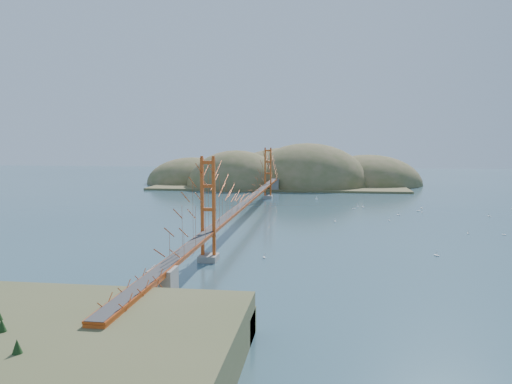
# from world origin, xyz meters

# --- Properties ---
(ground) EXTENTS (320.00, 320.00, 0.00)m
(ground) POSITION_xyz_m (0.00, 0.00, 0.00)
(ground) COLOR #325464
(ground) RESTS_ON ground
(bridge) EXTENTS (2.20, 94.40, 12.00)m
(bridge) POSITION_xyz_m (0.00, 0.18, 7.01)
(bridge) COLOR gray
(bridge) RESTS_ON ground
(approach_viaduct) EXTENTS (1.40, 12.00, 3.38)m
(approach_viaduct) POSITION_xyz_m (0.00, -51.91, 2.55)
(approach_viaduct) COLOR #A73D12
(approach_viaduct) RESTS_ON ground
(promontory) EXTENTS (9.00, 6.00, 0.24)m
(promontory) POSITION_xyz_m (0.00, -48.50, 0.12)
(promontory) COLOR #59544C
(promontory) RESTS_ON ground
(fort) EXTENTS (3.70, 2.30, 1.75)m
(fort) POSITION_xyz_m (0.40, -47.80, 0.67)
(fort) COLOR brown
(fort) RESTS_ON ground
(near_bluff) EXTENTS (24.00, 20.50, 4.22)m
(near_bluff) POSITION_xyz_m (-4.00, -59.25, 1.45)
(near_bluff) COLOR #49512D
(near_bluff) RESTS_ON ground
(far_headlands) EXTENTS (84.00, 58.00, 25.00)m
(far_headlands) POSITION_xyz_m (2.21, 68.52, 0.00)
(far_headlands) COLOR olive
(far_headlands) RESTS_ON ground
(sailboat_0) EXTENTS (0.49, 0.60, 0.71)m
(sailboat_0) POSITION_xyz_m (14.60, -1.08, 0.15)
(sailboat_0) COLOR white
(sailboat_0) RESTS_ON ground
(sailboat_8) EXTENTS (0.65, 0.58, 0.73)m
(sailboat_8) POSITION_xyz_m (30.55, 13.45, 0.16)
(sailboat_8) COLOR white
(sailboat_8) RESTS_ON ground
(sailboat_7) EXTENTS (0.57, 0.48, 0.66)m
(sailboat_7) POSITION_xyz_m (18.58, 14.61, 0.15)
(sailboat_7) COLOR white
(sailboat_7) RESTS_ON ground
(sailboat_4) EXTENTS (0.53, 0.57, 0.64)m
(sailboat_4) POSITION_xyz_m (30.82, 11.46, 0.15)
(sailboat_4) COLOR white
(sailboat_4) RESTS_ON ground
(sailboat_1) EXTENTS (0.58, 0.58, 0.65)m
(sailboat_1) POSITION_xyz_m (20.56, 17.25, 0.15)
(sailboat_1) COLOR white
(sailboat_1) RESTS_ON ground
(sailboat_10) EXTENTS (0.59, 0.62, 0.69)m
(sailboat_10) POSITION_xyz_m (6.00, -27.89, 0.15)
(sailboat_10) COLOR white
(sailboat_10) RESTS_ON ground
(sailboat_3) EXTENTS (0.69, 0.69, 0.72)m
(sailboat_3) POSITION_xyz_m (19.51, 18.05, 0.16)
(sailboat_3) COLOR white
(sailboat_3) RESTS_ON ground
(sailboat_5) EXTENTS (0.59, 0.64, 0.72)m
(sailboat_5) POSITION_xyz_m (41.60, 8.13, 0.16)
(sailboat_5) COLOR white
(sailboat_5) RESTS_ON ground
(sailboat_15) EXTENTS (0.59, 0.59, 0.62)m
(sailboat_15) POSITION_xyz_m (31.86, 17.23, 0.14)
(sailboat_15) COLOR white
(sailboat_15) RESTS_ON ground
(sailboat_12) EXTENTS (0.67, 0.67, 0.73)m
(sailboat_12) POSITION_xyz_m (11.18, 29.84, 0.16)
(sailboat_12) COLOR white
(sailboat_12) RESTS_ON ground
(sailboat_14) EXTENTS (0.50, 0.50, 0.56)m
(sailboat_14) POSITION_xyz_m (23.60, 1.04, 0.13)
(sailboat_14) COLOR white
(sailboat_14) RESTS_ON ground
(sailboat_6) EXTENTS (0.70, 0.70, 0.74)m
(sailboat_6) POSITION_xyz_m (25.76, -24.14, 0.16)
(sailboat_6) COLOR white
(sailboat_6) RESTS_ON ground
(sailboat_2) EXTENTS (0.53, 0.53, 0.58)m
(sailboat_2) POSITION_xyz_m (38.13, -9.54, 0.14)
(sailboat_2) COLOR white
(sailboat_2) RESTS_ON ground
(sailboat_17) EXTENTS (0.50, 0.44, 0.57)m
(sailboat_17) POSITION_xyz_m (49.10, 18.60, 0.14)
(sailboat_17) COLOR white
(sailboat_17) RESTS_ON ground
(sailboat_16) EXTENTS (0.69, 0.69, 0.72)m
(sailboat_16) POSITION_xyz_m (26.00, 7.41, 0.16)
(sailboat_16) COLOR white
(sailboat_16) RESTS_ON ground
(sailboat_extra_0) EXTENTS (0.46, 0.50, 0.56)m
(sailboat_extra_0) POSITION_xyz_m (33.34, -9.25, 0.13)
(sailboat_extra_0) COLOR white
(sailboat_extra_0) RESTS_ON ground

